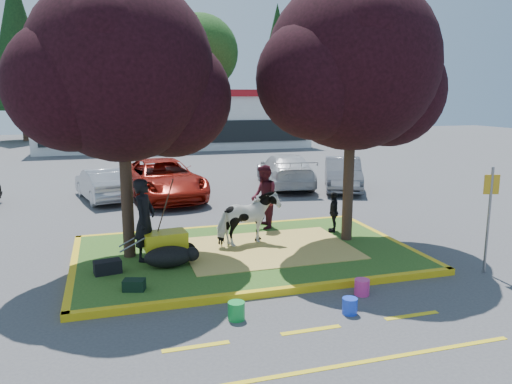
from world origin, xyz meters
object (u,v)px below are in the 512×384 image
object	(u,v)px
wheelbarrow	(166,240)
bucket_blue	(350,306)
handler	(145,220)
sign_post	(489,209)
calf	(169,257)
car_silver	(101,184)
bucket_pink	(362,287)
bucket_green	(236,311)
cow	(248,219)

from	to	relation	value
wheelbarrow	bucket_blue	distance (m)	4.74
handler	wheelbarrow	size ratio (longest dim) A/B	1.09
wheelbarrow	sign_post	xyz separation A→B (m)	(6.89, -2.60, 0.89)
calf	car_silver	size ratio (longest dim) A/B	0.29
handler	sign_post	world-z (taller)	sign_post
sign_post	bucket_blue	size ratio (longest dim) A/B	8.03
bucket_pink	car_silver	bearing A→B (deg)	114.05
calf	bucket_pink	size ratio (longest dim) A/B	3.36
sign_post	bucket_green	bearing A→B (deg)	-158.10
calf	bucket_green	xyz separation A→B (m)	(0.87, -2.76, -0.22)
calf	bucket_green	world-z (taller)	calf
bucket_green	car_silver	xyz separation A→B (m)	(-2.33, 11.68, 0.46)
calf	car_silver	bearing A→B (deg)	108.77
wheelbarrow	car_silver	bearing A→B (deg)	94.52
sign_post	car_silver	distance (m)	13.82
wheelbarrow	car_silver	distance (m)	8.49
sign_post	calf	bearing A→B (deg)	178.60
calf	bucket_blue	size ratio (longest dim) A/B	3.62
calf	bucket_blue	world-z (taller)	calf
wheelbarrow	bucket_green	world-z (taller)	wheelbarrow
calf	bucket_blue	bearing A→B (deg)	-37.44
cow	calf	bearing A→B (deg)	99.91
calf	handler	bearing A→B (deg)	132.83
calf	handler	world-z (taller)	handler
calf	bucket_pink	distance (m)	4.32
bucket_pink	car_silver	xyz separation A→B (m)	(-5.05, 11.32, 0.46)
wheelbarrow	car_silver	xyz separation A→B (m)	(-1.47, 8.36, 0.01)
bucket_green	car_silver	size ratio (longest dim) A/B	0.09
bucket_blue	calf	bearing A→B (deg)	133.13
handler	calf	bearing A→B (deg)	-118.46
cow	bucket_green	size ratio (longest dim) A/B	4.96
wheelbarrow	handler	bearing A→B (deg)	159.74
calf	sign_post	xyz separation A→B (m)	(6.89, -2.04, 1.11)
wheelbarrow	bucket_green	bearing A→B (deg)	-80.98
bucket_green	sign_post	bearing A→B (deg)	6.78
bucket_green	wheelbarrow	bearing A→B (deg)	104.49
bucket_blue	wheelbarrow	bearing A→B (deg)	128.42
car_silver	calf	bearing A→B (deg)	86.10
handler	bucket_green	size ratio (longest dim) A/B	5.86
calf	sign_post	size ratio (longest dim) A/B	0.45
handler	wheelbarrow	xyz separation A→B (m)	(0.45, -0.12, -0.51)
cow	bucket_green	distance (m)	4.17
handler	bucket_pink	world-z (taller)	handler
calf	bucket_green	distance (m)	2.90
cow	sign_post	world-z (taller)	sign_post
sign_post	bucket_blue	xyz separation A→B (m)	(-3.96, -1.09, -1.35)
sign_post	bucket_blue	distance (m)	4.32
cow	sign_post	xyz separation A→B (m)	(4.70, -3.17, 0.65)
sign_post	car_silver	world-z (taller)	sign_post
wheelbarrow	sign_post	size ratio (longest dim) A/B	0.73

